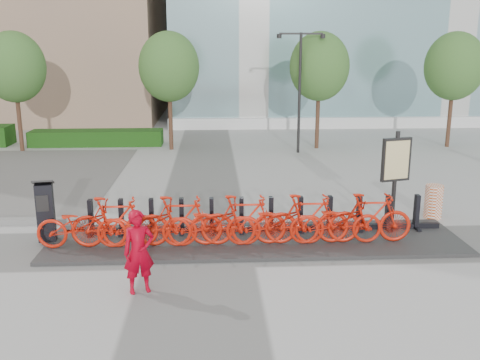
{
  "coord_description": "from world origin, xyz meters",
  "views": [
    {
      "loc": [
        0.32,
        -11.46,
        4.46
      ],
      "look_at": [
        1.0,
        1.5,
        1.2
      ],
      "focal_mm": 40.0,
      "sensor_mm": 36.0,
      "label": 1
    }
  ],
  "objects_px": {
    "worker_red": "(139,252)",
    "construction_barrel": "(433,202)",
    "bike_0": "(82,225)",
    "map_sign": "(396,164)",
    "kiosk": "(46,211)"
  },
  "relations": [
    {
      "from": "kiosk",
      "to": "construction_barrel",
      "type": "xyz_separation_m",
      "value": [
        9.69,
        1.41,
        -0.34
      ]
    },
    {
      "from": "construction_barrel",
      "to": "worker_red",
      "type": "bearing_deg",
      "value": -150.71
    },
    {
      "from": "kiosk",
      "to": "worker_red",
      "type": "bearing_deg",
      "value": -56.53
    },
    {
      "from": "kiosk",
      "to": "worker_red",
      "type": "distance_m",
      "value": 3.61
    },
    {
      "from": "map_sign",
      "to": "kiosk",
      "type": "bearing_deg",
      "value": 170.4
    },
    {
      "from": "bike_0",
      "to": "construction_barrel",
      "type": "distance_m",
      "value": 8.98
    },
    {
      "from": "bike_0",
      "to": "worker_red",
      "type": "height_order",
      "value": "worker_red"
    },
    {
      "from": "kiosk",
      "to": "map_sign",
      "type": "distance_m",
      "value": 8.52
    },
    {
      "from": "bike_0",
      "to": "map_sign",
      "type": "height_order",
      "value": "map_sign"
    },
    {
      "from": "kiosk",
      "to": "bike_0",
      "type": "bearing_deg",
      "value": -38.27
    },
    {
      "from": "worker_red",
      "to": "construction_barrel",
      "type": "bearing_deg",
      "value": 9.59
    },
    {
      "from": "construction_barrel",
      "to": "map_sign",
      "type": "bearing_deg",
      "value": -158.96
    },
    {
      "from": "kiosk",
      "to": "construction_barrel",
      "type": "distance_m",
      "value": 9.8
    },
    {
      "from": "worker_red",
      "to": "map_sign",
      "type": "xyz_separation_m",
      "value": [
        5.96,
        3.57,
        0.81
      ]
    },
    {
      "from": "map_sign",
      "to": "worker_red",
      "type": "bearing_deg",
      "value": -164.99
    }
  ]
}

